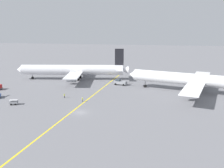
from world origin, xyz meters
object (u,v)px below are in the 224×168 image
airliner_at_gate_left (73,70)px  airliner_being_pushed (193,80)px  gse_baggage_cart_near_cluster (14,102)px  ground_crew_ramp_agent_by_cones (64,96)px  pushback_tug (120,82)px  ground_crew_wing_walker_right (82,99)px

airliner_at_gate_left → airliner_being_pushed: airliner_being_pushed is taller
gse_baggage_cart_near_cluster → ground_crew_ramp_agent_by_cones: bearing=39.2°
ground_crew_ramp_agent_by_cones → pushback_tug: bearing=55.8°
gse_baggage_cart_near_cluster → airliner_at_gate_left: bearing=82.7°
airliner_being_pushed → gse_baggage_cart_near_cluster: airliner_being_pushed is taller
airliner_at_gate_left → airliner_being_pushed: bearing=-15.0°
airliner_being_pushed → pushback_tug: (-31.09, 7.68, -4.04)m
airliner_being_pushed → ground_crew_wing_walker_right: (-40.04, -20.89, -4.47)m
ground_crew_wing_walker_right → ground_crew_ramp_agent_by_cones: ground_crew_ramp_agent_by_cones is taller
airliner_being_pushed → ground_crew_wing_walker_right: bearing=-152.4°
airliner_being_pushed → gse_baggage_cart_near_cluster: size_ratio=17.49×
airliner_at_gate_left → gse_baggage_cart_near_cluster: airliner_at_gate_left is taller
airliner_at_gate_left → gse_baggage_cart_near_cluster: bearing=-97.3°
airliner_at_gate_left → ground_crew_wing_walker_right: 39.83m
pushback_tug → ground_crew_ramp_agent_by_cones: size_ratio=5.37×
ground_crew_wing_walker_right → airliner_being_pushed: bearing=27.6°
airliner_being_pushed → ground_crew_wing_walker_right: size_ratio=32.85×
airliner_at_gate_left → ground_crew_wing_walker_right: airliner_at_gate_left is taller
pushback_tug → gse_baggage_cart_near_cluster: (-31.10, -36.62, -0.41)m
airliner_being_pushed → ground_crew_wing_walker_right: 45.38m
pushback_tug → ground_crew_wing_walker_right: (-8.94, -28.57, -0.43)m
airliner_being_pushed → ground_crew_ramp_agent_by_cones: airliner_being_pushed is taller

